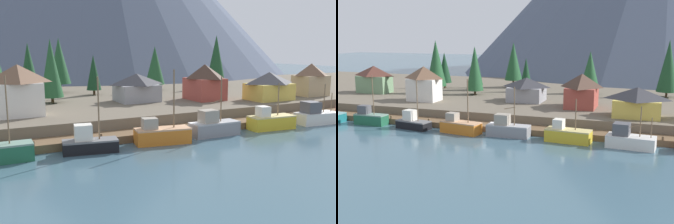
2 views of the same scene
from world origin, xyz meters
The scene contains 23 objects.
ground_plane centered at (0.00, 20.00, -0.50)m, with size 400.00×400.00×1.00m, color #3D5B6B.
dock centered at (0.00, 1.99, 0.50)m, with size 80.00×4.00×1.60m.
shoreline_bank centered at (0.00, 32.00, 1.25)m, with size 400.00×56.00×2.50m, color #665B4C.
mountain_west_peak centered at (-10.29, 129.90, 28.47)m, with size 71.29×71.29×56.94m, color slate.
fishing_boat_green centered at (-23.52, -1.38, 1.27)m, with size 6.18×2.52×9.27m.
fishing_boat_black centered at (-14.09, -1.87, 1.16)m, with size 6.67×3.50×8.86m.
fishing_boat_orange centered at (-4.70, -2.02, 1.21)m, with size 7.40×3.80×9.43m.
fishing_boat_grey centered at (3.69, -1.46, 1.32)m, with size 7.11×2.65×8.30m.
fishing_boat_yellow centered at (13.82, -1.81, 1.22)m, with size 7.31×3.36×6.95m.
fishing_boat_white centered at (23.19, -2.05, 1.30)m, with size 7.38×3.83×6.44m.
house_green centered at (-37.48, 19.23, 5.81)m, with size 8.11×4.52×6.47m.
house_white centered at (-19.96, 12.58, 6.27)m, with size 6.72×4.62×7.36m.
house_yellow centered at (23.69, 9.57, 5.17)m, with size 8.32×6.08×5.22m.
house_red centered at (13.13, 15.40, 5.90)m, with size 6.00×7.25×6.65m.
house_grey centered at (0.87, 19.18, 5.09)m, with size 7.58×6.64×5.06m.
conifer_near_left centered at (-8.68, 39.23, 9.39)m, with size 4.64×4.64×11.82m.
conifer_near_right centered at (29.12, 34.83, 9.56)m, with size 4.68×4.68×12.88m.
conifer_mid_left centered at (-3.19, 32.41, 7.14)m, with size 3.07×3.07×8.29m.
conifer_mid_right centered at (11.92, 34.51, 8.23)m, with size 4.49×4.49×10.07m.
conifer_back_left centered at (-25.15, 32.12, 7.87)m, with size 3.57×3.57×9.29m.
conifer_back_right centered at (-13.21, 24.19, 8.63)m, with size 3.98×3.98×11.26m.
conifer_centre centered at (-16.04, 31.09, 8.49)m, with size 3.76×3.76×10.64m.
conifer_far_left centered at (-22.70, 23.14, 9.70)m, with size 4.74×4.74×12.60m.
Camera 2 is at (25.92, -65.87, 17.33)m, focal length 45.07 mm.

